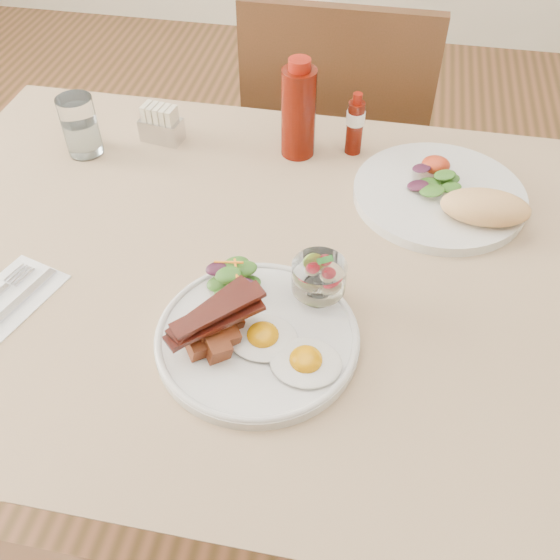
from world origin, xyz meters
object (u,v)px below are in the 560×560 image
Objects in this scene: hot_sauce_bottle at (355,124)px; sugar_caddy at (161,125)px; main_plate at (257,338)px; water_glass at (81,129)px; table at (289,302)px; fruit_cup at (319,277)px; chair_far at (336,149)px; ketchup_bottle at (298,111)px; second_plate at (450,196)px.

hot_sauce_bottle reaches higher than sugar_caddy.
water_glass is at bearing 137.15° from main_plate.
sugar_caddy is (-0.37, -0.03, -0.03)m from hot_sauce_bottle.
fruit_cup is at bearing -55.06° from table.
hot_sauce_bottle is at bearing 79.18° from table.
chair_far is 7.74× the size of hot_sauce_bottle.
ketchup_bottle is at bearing 97.61° from table.
sugar_caddy is at bearing -175.29° from hot_sauce_bottle.
water_glass reaches higher than table.
second_plate is at bearing -1.42° from sugar_caddy.
second_plate reaches higher than sugar_caddy.
fruit_cup is 0.42× the size of ketchup_bottle.
water_glass is at bearing 177.21° from second_plate.
chair_far reaches higher than table.
fruit_cup reaches higher than second_plate.
fruit_cup is at bearing -31.88° from water_glass.
chair_far reaches higher than sugar_caddy.
hot_sauce_bottle is at bearing 12.78° from ketchup_bottle.
water_glass is (-0.43, 0.22, 0.14)m from table.
hot_sauce_bottle is at bearing 11.22° from water_glass.
chair_far is 8.31× the size of water_glass.
main_plate is at bearing -95.51° from table.
water_glass is at bearing 152.56° from table.
ketchup_bottle reaches higher than chair_far.
chair_far is at bearing 90.00° from table.
ketchup_bottle is (-0.09, 0.38, 0.03)m from fruit_cup.
sugar_caddy is at bearing 27.79° from water_glass.
sugar_caddy is (-0.36, 0.37, -0.03)m from fruit_cup.
water_glass is at bearing -169.18° from ketchup_bottle.
fruit_cup is 0.69× the size of water_glass.
table is 11.89× the size of water_glass.
second_plate is at bearing 54.16° from main_plate.
chair_far reaches higher than main_plate.
main_plate is 2.33× the size of hot_sauce_bottle.
hot_sauce_bottle reaches higher than main_plate.
main_plate is 3.62× the size of fruit_cup.
main_plate is at bearing -86.98° from ketchup_bottle.
ketchup_bottle is at bearing 93.02° from main_plate.
sugar_caddy reaches higher than main_plate.
second_plate is (0.24, -0.47, 0.25)m from chair_far.
main_plate is at bearing -48.59° from sugar_caddy.
ketchup_bottle is 0.11m from hot_sauce_bottle.
fruit_cup is 0.57m from water_glass.
main_plate is 0.47m from ketchup_bottle.
table is 0.35m from ketchup_bottle.
main_plate is at bearing -130.13° from fruit_cup.
sugar_caddy is 0.15m from water_glass.
water_glass is (-0.13, -0.07, 0.02)m from sugar_caddy.
main_plate is 2.50× the size of water_glass.
chair_far is at bearing 88.91° from main_plate.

